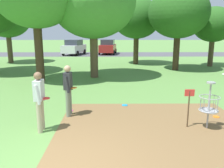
% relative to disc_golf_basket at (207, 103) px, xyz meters
% --- Properties ---
extents(dirt_tee_pad, '(5.67, 4.77, 0.01)m').
position_rel_disc_golf_basket_xyz_m(dirt_tee_pad, '(-1.50, -0.01, -0.75)').
color(dirt_tee_pad, brown).
rests_on(dirt_tee_pad, ground).
extents(disc_golf_basket, '(0.98, 0.58, 1.39)m').
position_rel_disc_golf_basket_xyz_m(disc_golf_basket, '(0.00, 0.00, 0.00)').
color(disc_golf_basket, '#9E9EA3').
rests_on(disc_golf_basket, ground).
extents(player_foreground_watching, '(0.40, 0.47, 1.71)m').
position_rel_disc_golf_basket_xyz_m(player_foreground_watching, '(-4.75, -0.16, 0.21)').
color(player_foreground_watching, tan).
rests_on(player_foreground_watching, ground).
extents(player_waiting_right, '(0.42, 0.48, 1.71)m').
position_rel_disc_golf_basket_xyz_m(player_waiting_right, '(-4.16, 1.09, 0.21)').
color(player_waiting_right, slate).
rests_on(player_waiting_right, ground).
extents(frisbee_mid_grass, '(0.23, 0.23, 0.02)m').
position_rel_disc_golf_basket_xyz_m(frisbee_mid_grass, '(-2.22, 2.17, -0.74)').
color(frisbee_mid_grass, '#1E93DB').
rests_on(frisbee_mid_grass, ground).
extents(frisbee_far_right, '(0.21, 0.21, 0.02)m').
position_rel_disc_golf_basket_xyz_m(frisbee_far_right, '(0.74, 0.88, -0.74)').
color(frisbee_far_right, orange).
rests_on(frisbee_far_right, ground).
extents(frisbee_scattered_a, '(0.25, 0.25, 0.02)m').
position_rel_disc_golf_basket_xyz_m(frisbee_scattered_a, '(-4.24, 1.55, -0.74)').
color(frisbee_scattered_a, '#E53D99').
rests_on(frisbee_scattered_a, ground).
extents(tree_near_right, '(4.09, 4.09, 5.74)m').
position_rel_disc_golf_basket_xyz_m(tree_near_right, '(-11.86, 14.98, 3.22)').
color(tree_near_right, brown).
rests_on(tree_near_right, ground).
extents(tree_mid_left, '(4.06, 4.06, 5.63)m').
position_rel_disc_golf_basket_xyz_m(tree_mid_left, '(-0.48, 14.10, 3.13)').
color(tree_mid_left, '#4C3823').
rests_on(tree_mid_left, ground).
extents(tree_mid_right, '(3.25, 3.25, 4.73)m').
position_rel_disc_golf_basket_xyz_m(tree_mid_right, '(5.49, 12.61, 2.57)').
color(tree_mid_right, brown).
rests_on(tree_mid_right, ground).
extents(tree_far_left, '(4.28, 4.28, 5.94)m').
position_rel_disc_golf_basket_xyz_m(tree_far_left, '(2.11, 10.73, 3.34)').
color(tree_far_left, '#422D1E').
rests_on(tree_far_left, ground).
extents(tree_far_center, '(5.01, 5.01, 6.62)m').
position_rel_disc_golf_basket_xyz_m(tree_far_center, '(-3.75, 7.93, 3.71)').
color(tree_far_center, brown).
rests_on(tree_far_center, ground).
extents(parking_lot_strip, '(36.00, 6.00, 0.01)m').
position_rel_disc_golf_basket_xyz_m(parking_lot_strip, '(-3.93, 23.28, -0.75)').
color(parking_lot_strip, '#4C4C51').
rests_on(parking_lot_strip, ground).
extents(parked_car_leftmost, '(2.68, 4.49, 1.84)m').
position_rel_disc_golf_basket_xyz_m(parked_car_leftmost, '(-7.19, 22.70, 0.17)').
color(parked_car_leftmost, silver).
rests_on(parked_car_leftmost, ground).
extents(parked_car_center_left, '(2.32, 4.37, 1.84)m').
position_rel_disc_golf_basket_xyz_m(parked_car_center_left, '(-3.01, 23.55, 0.17)').
color(parked_car_center_left, maroon).
rests_on(parked_car_center_left, ground).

